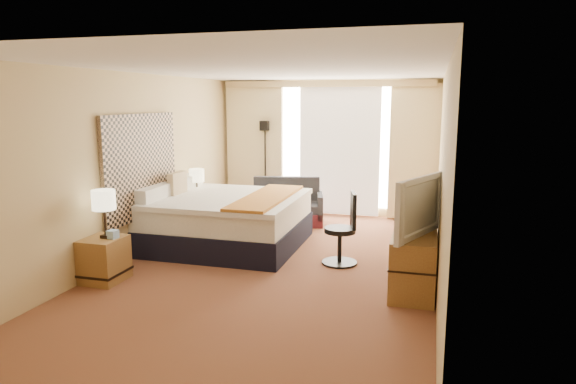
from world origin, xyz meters
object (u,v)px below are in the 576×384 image
(loveseat, at_px, (286,209))
(television, at_px, (412,205))
(bed, at_px, (224,219))
(nightstand_left, at_px, (104,260))
(desk_chair, at_px, (344,232))
(nightstand_right, at_px, (194,216))
(lamp_left, at_px, (104,201))
(media_dresser, at_px, (415,254))
(floor_lamp, at_px, (265,148))
(lamp_right, at_px, (197,176))

(loveseat, height_order, television, television)
(bed, distance_m, loveseat, 1.73)
(nightstand_left, bearing_deg, desk_chair, 28.49)
(nightstand_right, height_order, lamp_left, lamp_left)
(media_dresser, xyz_separation_m, desk_chair, (-0.96, 0.44, 0.09))
(media_dresser, bearing_deg, lamp_left, -164.34)
(media_dresser, bearing_deg, television, -97.00)
(nightstand_right, xyz_separation_m, lamp_left, (0.03, -2.48, 0.74))
(media_dresser, xyz_separation_m, bed, (-2.89, 0.85, 0.06))
(media_dresser, bearing_deg, desk_chair, 155.67)
(nightstand_right, bearing_deg, loveseat, 37.93)
(nightstand_left, distance_m, lamp_left, 0.74)
(nightstand_right, distance_m, bed, 1.01)
(floor_lamp, bearing_deg, bed, -86.56)
(bed, height_order, loveseat, bed)
(nightstand_left, distance_m, floor_lamp, 4.51)
(nightstand_right, height_order, television, television)
(lamp_right, bearing_deg, television, -27.87)
(nightstand_left, distance_m, nightstand_right, 2.50)
(nightstand_right, height_order, media_dresser, media_dresser)
(bed, bearing_deg, loveseat, 72.23)
(nightstand_left, xyz_separation_m, loveseat, (1.33, 3.54, -0.00))
(floor_lamp, distance_m, lamp_left, 4.38)
(loveseat, xyz_separation_m, lamp_left, (-1.30, -3.52, 0.74))
(nightstand_left, distance_m, loveseat, 3.78)
(nightstand_right, bearing_deg, media_dresser, -21.40)
(lamp_left, distance_m, television, 3.67)
(lamp_left, bearing_deg, nightstand_left, -145.00)
(nightstand_left, bearing_deg, floor_lamp, 81.37)
(bed, height_order, television, television)
(bed, xyz_separation_m, desk_chair, (1.93, -0.41, 0.04))
(bed, bearing_deg, floor_lamp, 93.44)
(loveseat, relative_size, desk_chair, 1.45)
(desk_chair, height_order, lamp_right, lamp_right)
(loveseat, relative_size, lamp_left, 2.42)
(media_dresser, height_order, loveseat, loveseat)
(bed, bearing_deg, desk_chair, -12.13)
(media_dresser, relative_size, lamp_left, 3.01)
(floor_lamp, height_order, desk_chair, floor_lamp)
(bed, relative_size, loveseat, 1.58)
(media_dresser, distance_m, television, 0.80)
(loveseat, xyz_separation_m, lamp_right, (-1.29, -0.99, 0.69))
(nightstand_right, height_order, lamp_right, lamp_right)
(loveseat, relative_size, floor_lamp, 0.80)
(television, bearing_deg, loveseat, 61.83)
(nightstand_left, relative_size, lamp_left, 0.92)
(bed, xyz_separation_m, floor_lamp, (-0.15, 2.45, 0.88))
(nightstand_left, relative_size, lamp_right, 1.04)
(desk_chair, distance_m, lamp_left, 3.13)
(floor_lamp, bearing_deg, lamp_left, -98.28)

